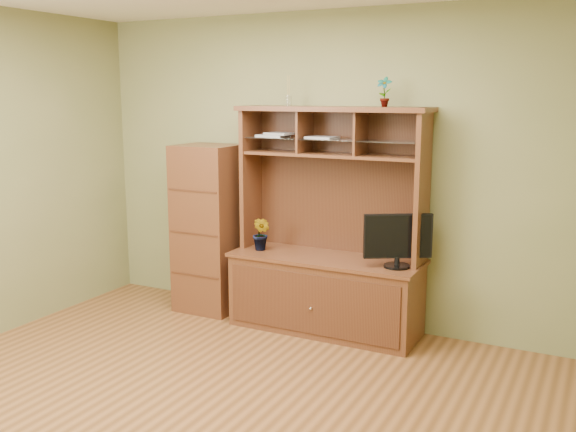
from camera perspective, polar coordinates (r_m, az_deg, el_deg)
The scene contains 8 objects.
room at distance 3.91m, azimuth -8.89°, elevation 1.09°, with size 4.54×4.04×2.74m.
media_hutch at distance 5.49m, azimuth 3.45°, elevation -4.85°, with size 1.66×0.61×1.90m.
monitor at distance 5.11m, azimuth 9.72°, elevation -2.06°, with size 0.49×0.31×0.43m.
orchid_plant at distance 5.61m, azimuth -2.38°, elevation -1.60°, with size 0.16×0.13×0.30m, color #2F5A1F.
top_plant at distance 5.20m, azimuth 8.55°, elevation 10.88°, with size 0.12×0.08×0.24m, color #2A6C26.
reed_diffuser at distance 5.53m, azimuth 0.05°, elevation 10.79°, with size 0.05×0.05×0.25m.
magazines at distance 5.53m, azimuth 0.24°, elevation 7.16°, with size 0.73×0.22×0.04m.
side_cabinet at distance 6.00m, azimuth -7.02°, elevation -1.10°, with size 0.55×0.50×1.55m.
Camera 1 is at (2.27, -3.12, 2.00)m, focal length 40.00 mm.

